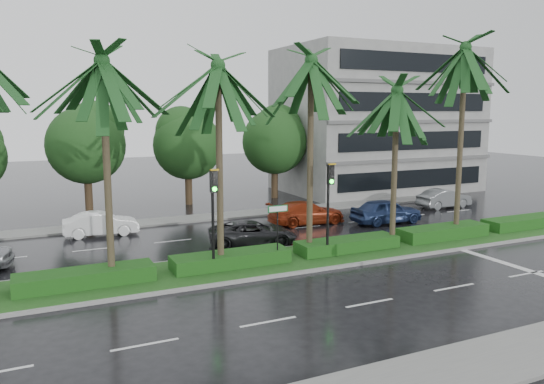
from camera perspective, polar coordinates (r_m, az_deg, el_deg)
name	(u,v)px	position (r m, az deg, el deg)	size (l,w,h in m)	color
ground	(303,266)	(23.70, 3.32, -8.00)	(120.00, 120.00, 0.00)	black
near_sidewalk	(483,363)	(16.09, 21.80, -16.74)	(40.00, 2.40, 0.12)	slate
far_sidewalk	(214,217)	(34.38, -6.31, -2.66)	(40.00, 2.00, 0.12)	slate
median	(292,259)	(24.52, 2.19, -7.22)	(36.00, 4.00, 0.15)	gray
hedge	(292,251)	(24.42, 2.20, -6.38)	(35.20, 1.40, 0.60)	#134414
lane_markings	(365,261)	(24.90, 9.99, -7.28)	(34.00, 13.06, 0.01)	silver
palm_row	(267,78)	(23.09, -0.52, 12.21)	(26.30, 4.20, 10.70)	#3D3523
signal_median_left	(213,206)	(21.69, -6.32, -1.46)	(0.34, 0.42, 4.36)	black
signal_median_right	(329,196)	(24.01, 6.18, -0.47)	(0.34, 0.42, 4.36)	black
street_sign	(278,219)	(23.14, 0.62, -2.96)	(0.95, 0.09, 2.60)	black
bg_trees	(207,139)	(39.54, -7.05, 5.69)	(33.05, 5.53, 7.99)	#352B18
building	(376,120)	(47.08, 11.16, 7.56)	(16.00, 10.00, 12.00)	slate
car_white	(101,224)	(30.71, -17.92, -3.27)	(4.00, 1.39, 1.32)	white
car_darkgrey	(253,233)	(27.17, -2.09, -4.43)	(4.53, 2.09, 1.26)	#232326
car_red	(307,213)	(32.26, 3.74, -2.23)	(4.78, 1.94, 1.39)	maroon
car_blue	(386,211)	(33.12, 12.18, -2.01)	(4.45, 1.79, 1.52)	navy
car_grey	(444,198)	(39.53, 18.03, -0.66)	(4.05, 1.41, 1.34)	slate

